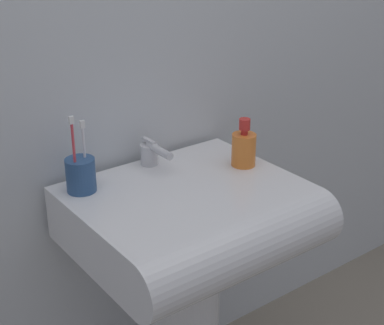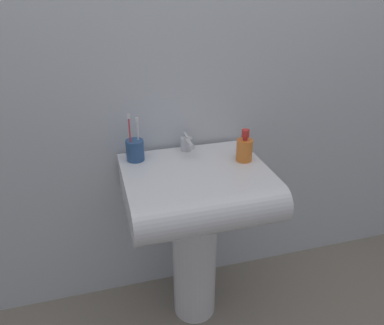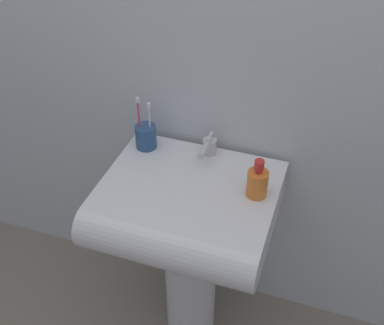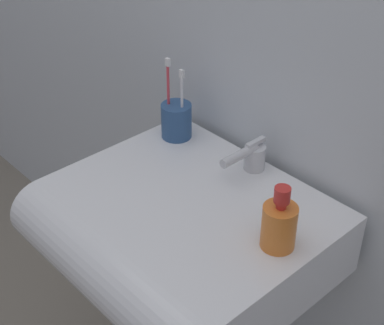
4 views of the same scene
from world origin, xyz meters
TOP-DOWN VIEW (x-y plane):
  - wall_back at (0.00, 0.27)m, footprint 5.00×0.05m
  - sink_basin at (0.00, -0.06)m, footprint 0.60×0.53m
  - faucet at (0.01, 0.17)m, footprint 0.05×0.14m
  - toothbrush_cup at (-0.23, 0.15)m, footprint 0.08×0.08m
  - soap_bottle at (0.23, 0.02)m, footprint 0.07×0.07m

SIDE VIEW (x-z plane):
  - sink_basin at x=0.00m, z-range 0.65..0.80m
  - faucet at x=0.01m, z-range 0.80..0.88m
  - toothbrush_cup at x=-0.23m, z-range 0.74..0.96m
  - soap_bottle at x=0.23m, z-range 0.79..0.93m
  - wall_back at x=0.00m, z-range 0.00..2.40m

